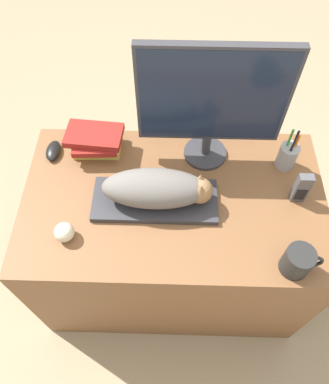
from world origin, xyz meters
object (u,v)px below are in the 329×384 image
object	(u,v)px
computer_mouse	(53,151)
pen_cup	(287,156)
phone	(301,188)
keyboard	(155,200)
book_stack	(96,141)
coffee_mug	(298,261)
baseball	(64,232)
cat	(159,189)
monitor	(213,100)

from	to	relation	value
computer_mouse	pen_cup	world-z (taller)	pen_cup
pen_cup	phone	distance (m)	0.16
keyboard	book_stack	world-z (taller)	book_stack
coffee_mug	book_stack	xyz separation A→B (m)	(-0.72, 0.49, 0.00)
coffee_mug	baseball	distance (m)	0.79
pen_cup	book_stack	bearing A→B (deg)	175.79
cat	coffee_mug	bearing A→B (deg)	-28.22
keyboard	book_stack	distance (m)	0.35
computer_mouse	coffee_mug	size ratio (longest dim) A/B	0.79
computer_mouse	phone	world-z (taller)	phone
coffee_mug	book_stack	world-z (taller)	book_stack
cat	book_stack	distance (m)	0.36
keyboard	book_stack	size ratio (longest dim) A/B	2.01
keyboard	pen_cup	distance (m)	0.54
cat	monitor	distance (m)	0.36
keyboard	computer_mouse	bearing A→B (deg)	152.11
cat	computer_mouse	world-z (taller)	cat
cat	book_stack	bearing A→B (deg)	136.97
computer_mouse	baseball	distance (m)	0.40
monitor	phone	xyz separation A→B (m)	(0.34, -0.20, -0.23)
book_stack	monitor	bearing A→B (deg)	-1.61
monitor	baseball	world-z (taller)	monitor
cat	pen_cup	xyz separation A→B (m)	(0.49, 0.19, -0.03)
monitor	coffee_mug	distance (m)	0.61
pen_cup	keyboard	bearing A→B (deg)	-159.45
cat	coffee_mug	world-z (taller)	cat
cat	pen_cup	distance (m)	0.53
keyboard	coffee_mug	distance (m)	0.54
book_stack	computer_mouse	bearing A→B (deg)	-173.12
book_stack	coffee_mug	bearing A→B (deg)	-34.26
phone	computer_mouse	bearing A→B (deg)	168.61
monitor	baseball	xyz separation A→B (m)	(-0.50, -0.39, -0.26)
pen_cup	monitor	bearing A→B (deg)	172.17
baseball	phone	world-z (taller)	phone
monitor	book_stack	world-z (taller)	monitor
coffee_mug	book_stack	size ratio (longest dim) A/B	0.58
cat	coffee_mug	xyz separation A→B (m)	(0.46, -0.25, -0.04)
baseball	phone	bearing A→B (deg)	12.46
coffee_mug	keyboard	bearing A→B (deg)	152.64
computer_mouse	monitor	bearing A→B (deg)	0.84
computer_mouse	book_stack	world-z (taller)	book_stack
monitor	phone	distance (m)	0.45
pen_cup	baseball	world-z (taller)	pen_cup
cat	phone	size ratio (longest dim) A/B	2.88
keyboard	cat	distance (m)	0.08
monitor	computer_mouse	size ratio (longest dim) A/B	4.98
monitor	pen_cup	size ratio (longest dim) A/B	2.46
coffee_mug	book_stack	bearing A→B (deg)	145.74
phone	keyboard	bearing A→B (deg)	-176.56
cat	keyboard	bearing A→B (deg)	180.00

